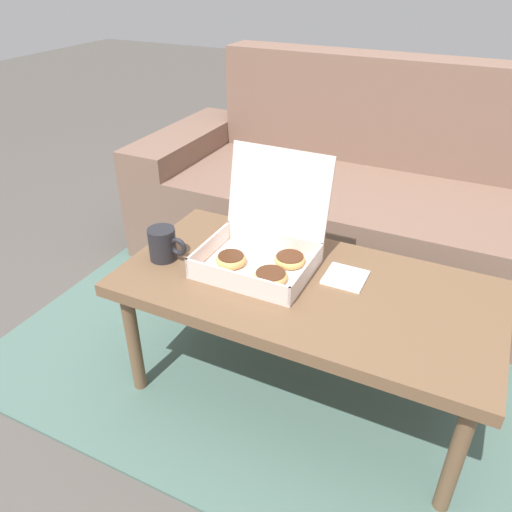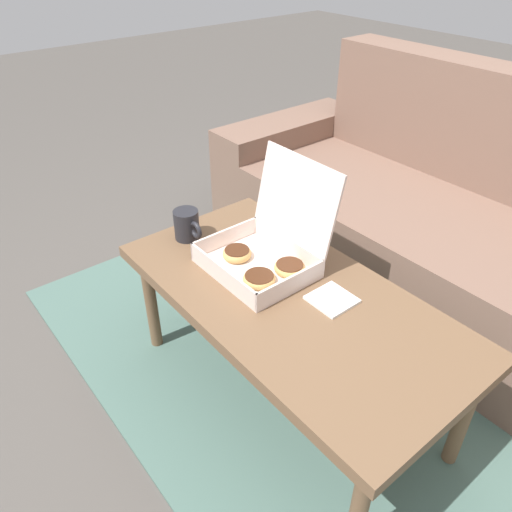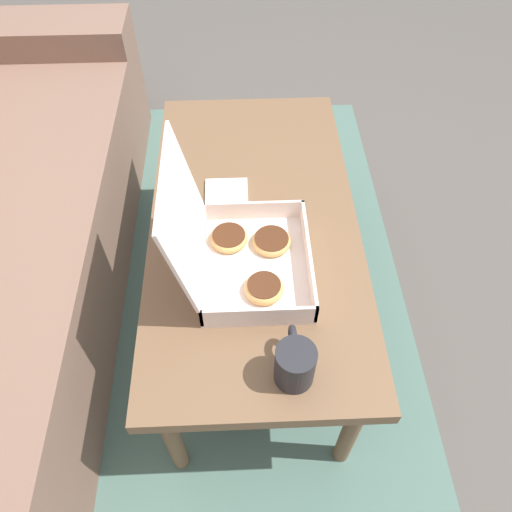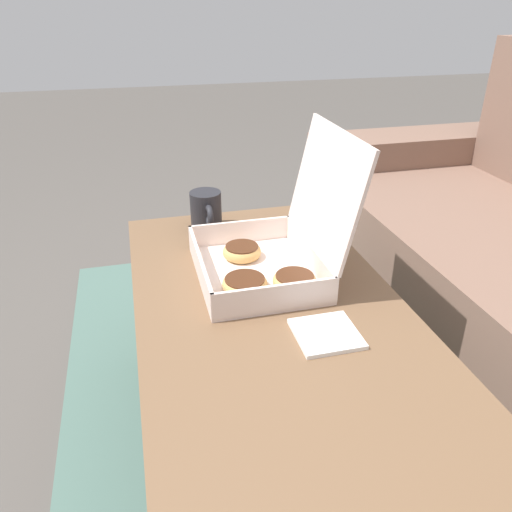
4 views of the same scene
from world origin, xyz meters
The scene contains 6 objects.
ground_plane centered at (0.00, 0.00, 0.00)m, with size 12.00×12.00×0.00m, color #514C47.
area_rug centered at (0.00, 0.30, 0.01)m, with size 2.31×1.86×0.01m, color #4C6B60.
coffee_table centered at (0.00, -0.10, 0.41)m, with size 1.13×0.57×0.46m.
pastry_box centered at (-0.16, -0.06, 0.52)m, with size 0.34×0.33×0.33m.
coffee_mug centered at (-0.46, -0.17, 0.51)m, with size 0.13×0.09×0.11m.
napkin_stack centered at (0.10, -0.03, 0.46)m, with size 0.12×0.12×0.01m.
Camera 4 is at (0.83, -0.36, 1.05)m, focal length 35.00 mm.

